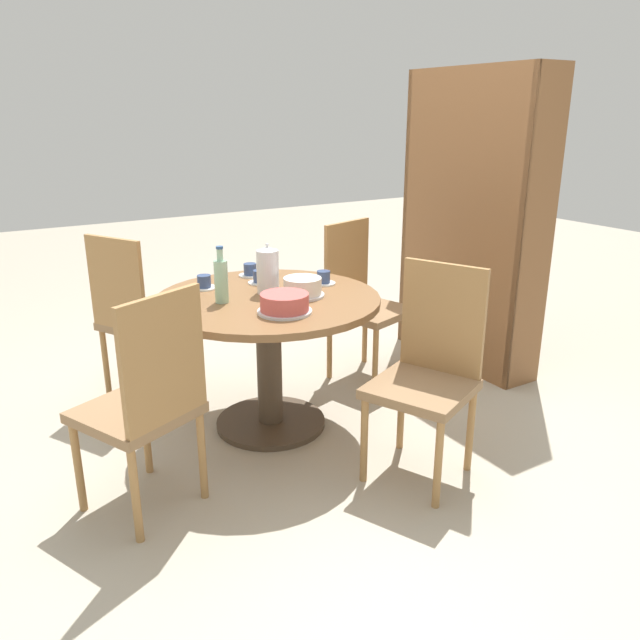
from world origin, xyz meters
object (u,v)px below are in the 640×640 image
object	(u,v)px
water_bottle	(221,280)
cup_a	(260,278)
cake_second	(303,287)
bookshelf	(470,227)
chair_c	(137,314)
coffee_pot	(268,270)
chair_b	(362,298)
chair_a	(428,370)
cup_b	(250,271)
chair_d	(146,401)
cup_c	(204,283)
cake_main	(285,303)
cup_d	(323,279)

from	to	relation	value
water_bottle	cup_a	xyz separation A→B (m)	(-0.22, 0.32, -0.08)
cake_second	bookshelf	bearing A→B (deg)	100.17
chair_c	coffee_pot	bearing A→B (deg)	-171.13
chair_b	water_bottle	xyz separation A→B (m)	(0.29, -1.04, 0.33)
water_bottle	cup_a	size ratio (longest dim) A/B	2.12
chair_a	bookshelf	xyz separation A→B (m)	(-0.93, 1.12, 0.40)
coffee_pot	cup_b	xyz separation A→B (m)	(-0.36, 0.07, -0.09)
chair_d	cake_second	xyz separation A→B (m)	(-0.33, 0.92, 0.26)
chair_d	water_bottle	bearing A→B (deg)	-164.02
chair_c	cup_c	world-z (taller)	chair_c
cake_main	cake_second	xyz separation A→B (m)	(-0.19, 0.21, 0.00)
bookshelf	cake_main	size ratio (longest dim) A/B	7.28
bookshelf	cup_d	xyz separation A→B (m)	(0.10, -1.17, -0.15)
cup_d	cup_a	bearing A→B (deg)	-123.70
cake_main	cup_a	distance (m)	0.55
chair_b	cup_a	distance (m)	0.77
cake_main	cup_c	world-z (taller)	cake_main
cake_main	cup_c	xyz separation A→B (m)	(-0.59, -0.17, -0.01)
chair_a	cake_second	bearing A→B (deg)	177.03
cup_a	chair_d	bearing A→B (deg)	-51.68
chair_d	water_bottle	size ratio (longest dim) A/B	3.49
chair_d	cup_a	size ratio (longest dim) A/B	7.40
water_bottle	cake_main	distance (m)	0.36
cake_second	cake_main	bearing A→B (deg)	-47.03
chair_a	cake_main	xyz separation A→B (m)	(-0.48, -0.47, 0.26)
bookshelf	cup_b	xyz separation A→B (m)	(-0.26, -1.43, -0.15)
bookshelf	coffee_pot	size ratio (longest dim) A/B	7.18
cake_second	cup_d	world-z (taller)	cake_second
cake_main	cup_a	bearing A→B (deg)	165.95
cake_second	chair_a	bearing A→B (deg)	21.23
water_bottle	cup_c	world-z (taller)	water_bottle
chair_c	cup_c	xyz separation A→B (m)	(0.42, 0.26, 0.25)
water_bottle	cup_b	world-z (taller)	water_bottle
cup_a	chair_c	bearing A→B (deg)	-130.61
chair_b	chair_d	world-z (taller)	same
cake_main	chair_a	bearing A→B (deg)	44.10
cake_main	cup_d	xyz separation A→B (m)	(-0.34, 0.42, -0.01)
chair_a	cup_c	distance (m)	1.27
coffee_pot	cake_main	xyz separation A→B (m)	(0.34, -0.09, -0.08)
cup_c	chair_c	bearing A→B (deg)	-148.27
chair_a	bookshelf	size ratio (longest dim) A/B	0.52
cake_main	cake_second	size ratio (longest dim) A/B	1.15
chair_a	chair_b	bearing A→B (deg)	135.82
cup_c	cup_d	distance (m)	0.64
chair_a	cup_d	world-z (taller)	chair_a
chair_a	chair_d	bearing A→B (deg)	-130.47
chair_b	cake_main	world-z (taller)	chair_b
cake_main	cup_c	distance (m)	0.61
chair_b	cup_b	distance (m)	0.76
cup_b	chair_a	bearing A→B (deg)	14.85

